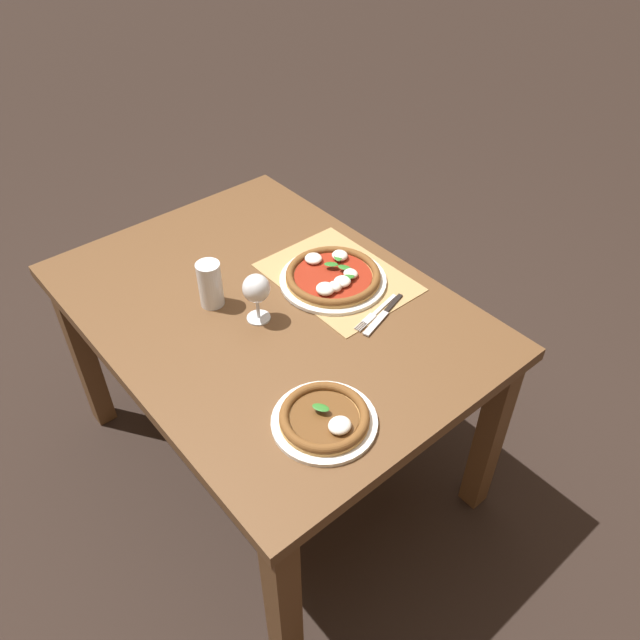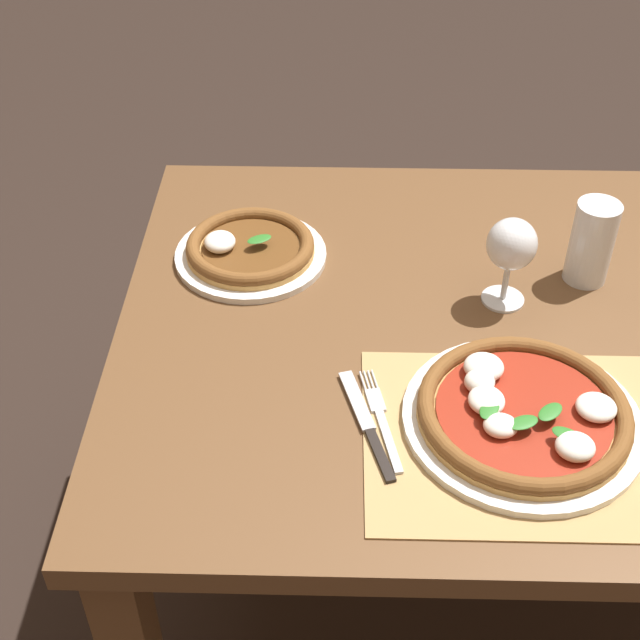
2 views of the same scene
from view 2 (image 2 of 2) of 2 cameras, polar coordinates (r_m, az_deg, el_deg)
name	(u,v)px [view 2 (image 2 of 2)]	position (r m, az deg, el deg)	size (l,w,h in m)	color
ground_plane	(477,588)	(2.01, 10.00, -16.55)	(24.00, 24.00, 0.00)	black
dining_table	(520,368)	(1.52, 12.69, -3.03)	(1.31, 0.95, 0.74)	brown
paper_placemat	(531,439)	(1.27, 13.34, -7.40)	(0.46, 0.34, 0.00)	#A88451
pizza_near	(523,412)	(1.27, 12.86, -5.79)	(0.34, 0.34, 0.05)	silver
pizza_far	(249,249)	(1.55, -4.53, 4.54)	(0.26, 0.26, 0.05)	silver
wine_glass	(511,248)	(1.43, 12.14, 4.55)	(0.08, 0.08, 0.16)	silver
pint_glass	(591,244)	(1.54, 16.98, 4.68)	(0.07, 0.07, 0.15)	silver
fork	(381,418)	(1.26, 3.94, -6.29)	(0.06, 0.20, 0.00)	#B7B7BC
knife	(367,424)	(1.25, 3.00, -6.64)	(0.08, 0.21, 0.01)	black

